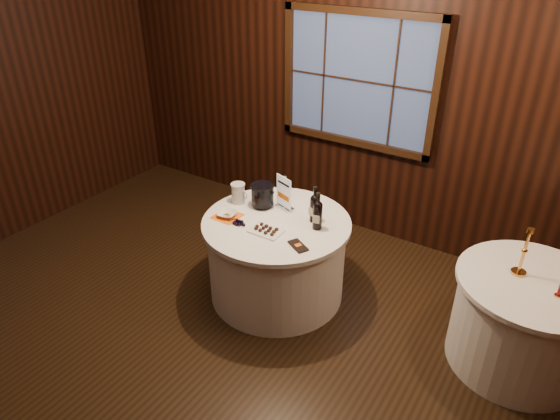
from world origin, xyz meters
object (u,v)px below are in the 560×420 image
Objects in this scene: sign_stand at (285,198)px; port_bottle_left at (315,206)px; side_table at (523,322)px; ice_bucket at (262,195)px; main_table at (277,258)px; red_candle at (560,288)px; cracker_bowl at (227,214)px; port_bottle_right at (318,213)px; grape_bunch at (239,223)px; chocolate_plate at (266,230)px; chocolate_box at (298,246)px; brass_candlestick at (523,258)px; glass_pitcher at (238,193)px.

sign_stand is 0.99× the size of port_bottle_left.
side_table is 5.01× the size of ice_bucket.
red_candle is (2.15, 0.20, 0.45)m from main_table.
cracker_bowl is at bearing -168.90° from side_table.
port_bottle_right is 0.80m from cracker_bowl.
port_bottle_left is 0.65m from grape_bunch.
sign_stand is 0.48m from grape_bunch.
chocolate_box is at bearing -6.89° from chocolate_plate.
side_table is 5.87× the size of chocolate_box.
chocolate_box is (0.33, -0.04, -0.01)m from chocolate_plate.
ice_bucket is 0.80× the size of chocolate_plate.
sign_stand is (-0.06, 0.22, 0.49)m from main_table.
brass_candlestick is at bearing 165.00° from side_table.
brass_candlestick reaches higher than glass_pitcher.
chocolate_box is 1.15× the size of cracker_bowl.
port_bottle_left is 1.91× the size of red_candle.
sign_stand is at bearing 21.33° from ice_bucket.
sign_stand is at bearing 48.90° from cracker_bowl.
red_candle is (1.79, 0.44, 0.06)m from chocolate_box.
cracker_bowl is (-0.67, -0.34, -0.12)m from port_bottle_left.
sign_stand is 1.75× the size of grape_bunch.
chocolate_box is (-1.64, -0.54, 0.39)m from side_table.
cracker_bowl is at bearing -128.97° from port_bottle_left.
port_bottle_right is (0.35, 0.08, 0.53)m from main_table.
cracker_bowl is (-2.40, -0.47, 0.41)m from side_table.
side_table is at bearing 22.28° from sign_stand.
sign_stand is 1.88× the size of red_candle.
brass_candlestick is (1.53, 0.25, -0.01)m from port_bottle_right.
sign_stand reaches higher than glass_pitcher.
grape_bunch is (-0.17, -0.44, -0.09)m from sign_stand.
sign_stand is at bearing -177.75° from side_table.
port_bottle_left is (-1.73, -0.13, 0.52)m from side_table.
grape_bunch is 2.18m from brass_candlestick.
ice_bucket reaches higher than grape_bunch.
ice_bucket reaches higher than chocolate_box.
chocolate_plate is (-1.97, -0.50, 0.40)m from side_table.
port_bottle_left is 0.12m from port_bottle_right.
brass_candlestick is 2.21× the size of red_candle.
port_bottle_left reaches higher than chocolate_plate.
glass_pitcher reaches higher than main_table.
chocolate_plate is 2.16m from red_candle.
chocolate_plate is at bearing -157.87° from chocolate_box.
port_bottle_right is at bearing -170.77° from brass_candlestick.
main_table is 2.21m from red_candle.
port_bottle_left is 1.62m from brass_candlestick.
grape_bunch is at bearing -164.12° from port_bottle_right.
cracker_bowl is at bearing 161.81° from grape_bunch.
main_table is at bearing -55.13° from sign_stand.
brass_candlestick is at bearing 10.06° from main_table.
chocolate_box is 0.90m from glass_pitcher.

